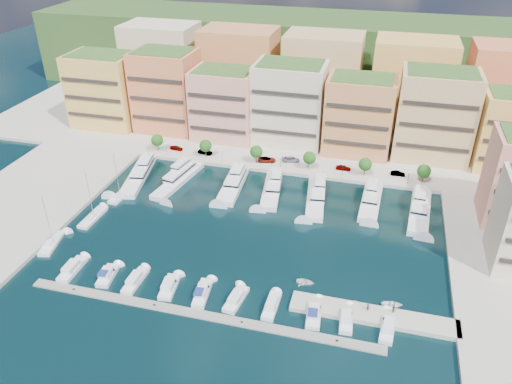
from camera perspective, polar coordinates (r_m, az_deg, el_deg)
ground at (r=121.36m, az=-0.38°, el=-4.49°), size 400.00×400.00×0.00m
north_quay at (r=174.58m, az=5.00°, el=6.85°), size 220.00×64.00×2.00m
west_quay at (r=142.70m, az=-26.12°, el=-2.16°), size 34.00×76.00×2.00m
hillside at (r=218.98m, az=7.35°, el=11.67°), size 240.00×40.00×58.00m
south_pontoon at (r=100.18m, az=-6.73°, el=-13.74°), size 72.00×2.20×0.35m
finger_pier at (r=101.54m, az=13.22°, el=-13.76°), size 32.00×5.00×2.00m
apartment_0 at (r=181.62m, az=-16.88°, el=11.11°), size 22.00×16.50×24.80m
apartment_1 at (r=172.87m, az=-10.19°, el=11.34°), size 20.00×16.50×26.80m
apartment_2 at (r=164.35m, az=-3.61°, el=10.00°), size 20.00×15.50×22.80m
apartment_3 at (r=160.62m, az=3.85°, el=10.07°), size 22.00×16.50×25.80m
apartment_4 at (r=156.72m, az=11.67°, el=8.59°), size 20.00×15.50×23.80m
apartment_5 at (r=158.71m, az=19.77°, el=8.27°), size 22.00×16.50×26.80m
backblock_0 at (r=195.88m, az=-10.61°, el=14.07°), size 26.00×18.00×30.00m
backblock_1 at (r=185.45m, az=-1.90°, el=13.64°), size 26.00×18.00×30.00m
backblock_2 at (r=179.48m, az=7.56°, el=12.82°), size 26.00×18.00×30.00m
backblock_3 at (r=178.42m, az=17.32°, el=11.62°), size 26.00×18.00×30.00m
backblock_4 at (r=182.36m, az=26.83°, el=10.12°), size 26.00×18.00×30.00m
tree_0 at (r=159.23m, az=-11.24°, el=5.83°), size 3.80×3.80×5.65m
tree_1 at (r=153.26m, az=-5.79°, el=5.27°), size 3.80×3.80×5.65m
tree_2 at (r=148.77m, az=0.02°, el=4.63°), size 3.80×3.80×5.65m
tree_3 at (r=145.92m, az=6.12°, el=3.90°), size 3.80×3.80×5.65m
tree_4 at (r=144.78m, az=12.38°, el=3.11°), size 3.80×3.80×5.65m
tree_5 at (r=145.41m, az=18.65°, el=2.28°), size 3.80×3.80×5.65m
lamppost_0 at (r=156.10m, az=-10.22°, el=5.05°), size 0.30×0.30×4.20m
lamppost_1 at (r=149.83m, az=-3.91°, el=4.36°), size 0.30×0.30×4.20m
lamppost_2 at (r=145.52m, az=2.84°, el=3.57°), size 0.30×0.30×4.20m
lamppost_3 at (r=143.37m, az=9.89°, el=2.69°), size 0.30×0.30×4.20m
lamppost_4 at (r=143.45m, az=17.03°, el=1.75°), size 0.30×0.30×4.20m
yacht_0 at (r=148.16m, az=-13.17°, el=2.12°), size 9.06×24.04×7.30m
yacht_1 at (r=143.51m, az=-8.76°, el=1.58°), size 7.68×23.11×7.30m
yacht_2 at (r=139.39m, az=-2.55°, el=1.07°), size 6.16×20.49×7.30m
yacht_3 at (r=137.02m, az=1.89°, el=0.52°), size 7.03×20.23×7.30m
yacht_4 at (r=134.44m, az=6.88°, el=-0.39°), size 7.06×22.21×7.30m
yacht_5 at (r=134.90m, az=13.02°, el=-0.84°), size 5.40×19.00×7.30m
yacht_6 at (r=134.40m, az=18.23°, el=-1.80°), size 6.35×21.98×7.30m
cruiser_0 at (r=115.98m, az=-20.26°, el=-8.27°), size 2.94×8.53×2.55m
cruiser_1 at (r=111.83m, az=-16.61°, el=-9.14°), size 3.68×7.38×2.66m
cruiser_2 at (r=109.01m, az=-13.63°, el=-9.83°), size 2.55×8.39×2.55m
cruiser_3 at (r=106.07m, az=-9.89°, el=-10.65°), size 3.64×7.74×2.55m
cruiser_4 at (r=103.69m, az=-6.15°, el=-11.43°), size 3.39×8.49×2.66m
cruiser_5 at (r=101.88m, az=-2.31°, el=-12.17°), size 3.60×8.00×2.55m
cruiser_6 at (r=100.47m, az=1.79°, el=-12.90°), size 2.50×7.82×2.55m
cruiser_7 at (r=99.47m, az=6.64°, el=-13.67°), size 3.28×8.01×2.66m
cruiser_8 at (r=99.23m, az=10.25°, el=-14.18°), size 2.96×7.24×2.55m
cruiser_9 at (r=99.43m, az=14.83°, el=-14.75°), size 3.09×8.27×2.55m
sailboat_2 at (r=139.33m, az=-15.34°, el=-0.53°), size 3.10×7.91×13.20m
sailboat_0 at (r=126.05m, az=-22.33°, el=-5.48°), size 4.79×9.88×13.20m
sailboat_1 at (r=132.18m, az=-18.16°, el=-2.83°), size 3.00×9.90×13.20m
tender_0 at (r=106.39m, az=5.66°, el=-10.23°), size 3.89×2.81×0.80m
tender_2 at (r=104.34m, az=15.29°, el=-12.34°), size 4.69×3.77×0.86m
tender_1 at (r=103.42m, az=11.34°, el=-12.22°), size 1.70×1.55×0.78m
car_0 at (r=160.21m, az=-9.07°, el=5.00°), size 4.33×2.05×1.43m
car_1 at (r=156.32m, az=-5.85°, el=4.58°), size 4.68×2.19×1.48m
car_2 at (r=150.81m, az=1.26°, el=3.73°), size 5.77×3.52×1.50m
car_3 at (r=151.25m, az=4.01°, el=3.75°), size 5.76×3.59×1.56m
car_4 at (r=148.37m, az=9.95°, el=2.77°), size 4.31×1.74×1.47m
car_5 at (r=148.71m, az=15.91°, el=2.04°), size 4.10×1.52×1.34m
person_0 at (r=100.61m, az=12.66°, el=-12.67°), size 0.75×0.80×1.84m
person_1 at (r=101.46m, az=15.38°, el=-12.77°), size 0.99×0.98×1.61m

